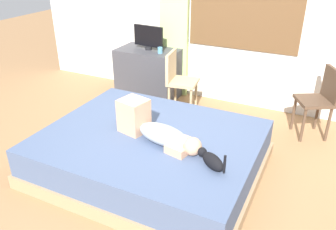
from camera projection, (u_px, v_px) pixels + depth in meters
name	position (u px, v px, depth m)	size (l,w,h in m)	color
ground_plane	(156.00, 180.00, 3.49)	(16.00, 16.00, 0.00)	olive
back_wall_with_window	(233.00, 1.00, 4.63)	(6.40, 0.14, 2.90)	silver
bed	(151.00, 152.00, 3.55)	(2.18, 1.76, 0.43)	#997A56
person_lying	(155.00, 129.00, 3.32)	(0.94, 0.43, 0.34)	#8C939E
cat	(212.00, 160.00, 2.93)	(0.31, 0.25, 0.21)	black
desk	(149.00, 73.00, 5.23)	(0.90, 0.56, 0.74)	#38383D
tv_monitor	(148.00, 37.00, 4.97)	(0.48, 0.10, 0.35)	black
cup	(160.00, 50.00, 4.87)	(0.07, 0.07, 0.09)	teal
chair_by_desk	(178.00, 78.00, 4.65)	(0.43, 0.43, 0.86)	tan
chair_spare	(321.00, 97.00, 4.08)	(0.52, 0.52, 0.86)	#4C3828
curtain_left	(174.00, 11.00, 4.93)	(0.44, 0.06, 2.54)	#ADCC75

